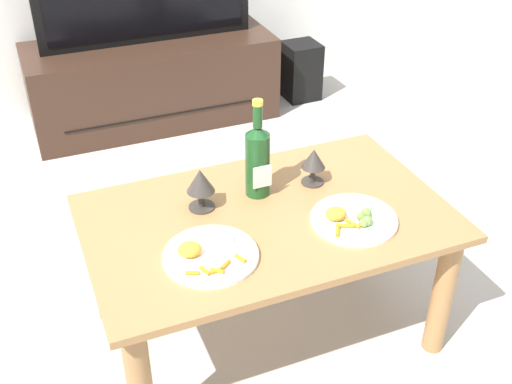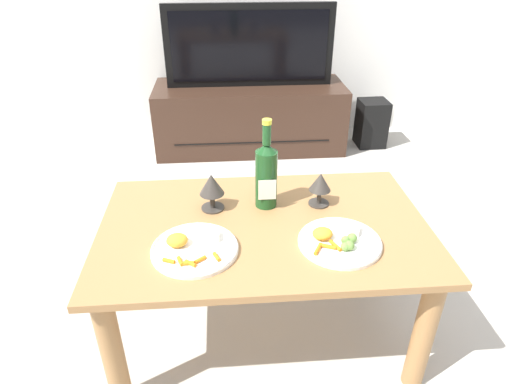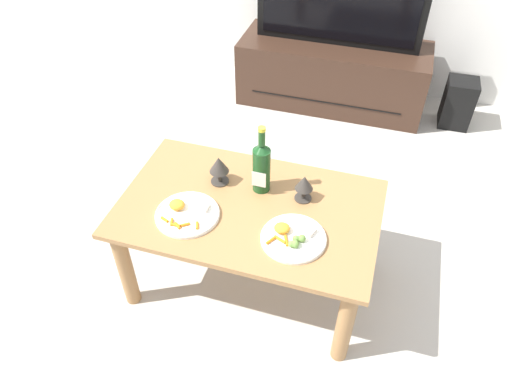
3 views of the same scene
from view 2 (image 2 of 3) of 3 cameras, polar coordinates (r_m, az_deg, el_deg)
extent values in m
plane|color=#B7B2A8|center=(1.85, 0.91, -17.07)|extent=(6.40, 6.40, 0.00)
cube|color=#9E7042|center=(1.53, 1.05, -4.56)|extent=(1.12, 0.70, 0.03)
cylinder|color=#9E7042|center=(1.52, -18.03, -19.13)|extent=(0.07, 0.07, 0.47)
cylinder|color=#9E7042|center=(1.60, 20.82, -16.66)|extent=(0.07, 0.07, 0.47)
cylinder|color=#9E7042|center=(1.93, -14.77, -6.38)|extent=(0.07, 0.07, 0.47)
cylinder|color=#9E7042|center=(2.00, 14.58, -5.04)|extent=(0.07, 0.07, 0.47)
cube|color=#382319|center=(3.23, -0.79, 9.68)|extent=(1.32, 0.50, 0.46)
cube|color=black|center=(3.03, -0.45, 6.39)|extent=(1.06, 0.01, 0.01)
cube|color=black|center=(3.09, -0.85, 18.34)|extent=(1.13, 0.04, 0.53)
cube|color=black|center=(3.07, -0.83, 18.25)|extent=(1.04, 0.01, 0.45)
cube|color=black|center=(3.38, 14.68, 8.58)|extent=(0.20, 0.20, 0.34)
cylinder|color=#19471E|center=(1.57, 1.32, 1.68)|extent=(0.08, 0.08, 0.21)
cone|color=#19471E|center=(1.52, 1.37, 5.70)|extent=(0.08, 0.08, 0.04)
cylinder|color=#19471E|center=(1.50, 1.40, 7.46)|extent=(0.03, 0.03, 0.07)
cylinder|color=yellow|center=(1.48, 1.42, 9.05)|extent=(0.03, 0.03, 0.02)
cube|color=silver|center=(1.55, 1.46, 0.27)|extent=(0.06, 0.00, 0.08)
cylinder|color=#38332D|center=(1.61, -5.59, -2.03)|extent=(0.08, 0.08, 0.01)
cylinder|color=#38332D|center=(1.59, -5.64, -1.07)|extent=(0.02, 0.02, 0.06)
cone|color=#38332D|center=(1.56, -5.76, 1.01)|extent=(0.09, 0.09, 0.08)
cylinder|color=#38332D|center=(1.65, 8.07, -1.45)|extent=(0.08, 0.08, 0.01)
cylinder|color=#38332D|center=(1.63, 8.15, -0.55)|extent=(0.02, 0.02, 0.05)
cone|color=#38332D|center=(1.60, 8.30, 1.31)|extent=(0.08, 0.08, 0.07)
cylinder|color=white|center=(1.41, -7.89, -7.36)|extent=(0.27, 0.27, 0.01)
torus|color=white|center=(1.40, -7.91, -7.10)|extent=(0.27, 0.27, 0.01)
ellipsoid|color=orange|center=(1.41, -10.15, -6.13)|extent=(0.07, 0.06, 0.04)
cube|color=beige|center=(1.43, -5.93, -5.63)|extent=(0.06, 0.05, 0.02)
cylinder|color=orange|center=(1.36, -11.18, -8.70)|extent=(0.04, 0.03, 0.01)
cylinder|color=orange|center=(1.35, -9.74, -8.79)|extent=(0.02, 0.04, 0.01)
cylinder|color=orange|center=(1.34, -8.79, -9.07)|extent=(0.04, 0.01, 0.01)
cylinder|color=orange|center=(1.34, -8.45, -9.08)|extent=(0.04, 0.03, 0.01)
cylinder|color=orange|center=(1.35, -7.20, -8.64)|extent=(0.04, 0.03, 0.01)
cylinder|color=orange|center=(1.35, -5.10, -8.32)|extent=(0.03, 0.04, 0.01)
cylinder|color=white|center=(1.45, 10.74, -6.43)|extent=(0.27, 0.27, 0.01)
torus|color=white|center=(1.44, 10.77, -6.17)|extent=(0.26, 0.26, 0.01)
ellipsoid|color=orange|center=(1.44, 8.57, -5.32)|extent=(0.07, 0.06, 0.04)
cube|color=beige|center=(1.49, 12.12, -4.74)|extent=(0.07, 0.07, 0.02)
cylinder|color=orange|center=(1.41, 10.20, -6.81)|extent=(0.03, 0.05, 0.01)
cylinder|color=orange|center=(1.41, 9.17, -6.92)|extent=(0.05, 0.03, 0.01)
cylinder|color=orange|center=(1.39, 8.01, -7.30)|extent=(0.04, 0.05, 0.01)
sphere|color=olive|center=(1.44, 12.28, -5.86)|extent=(0.03, 0.03, 0.03)
sphere|color=olive|center=(1.40, 11.43, -6.92)|extent=(0.03, 0.03, 0.03)
sphere|color=olive|center=(1.41, 11.95, -6.76)|extent=(0.03, 0.03, 0.03)
sphere|color=olive|center=(1.43, 11.47, -6.11)|extent=(0.03, 0.03, 0.03)
camera|label=1|loc=(0.63, -127.05, 9.89)|focal=44.67mm
camera|label=3|loc=(0.86, 123.83, 31.39)|focal=33.84mm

